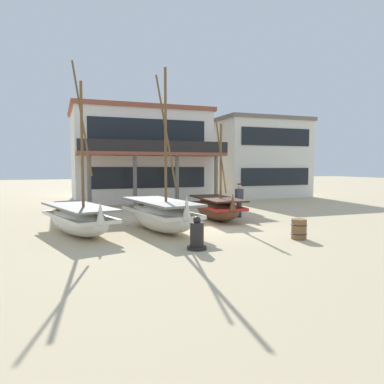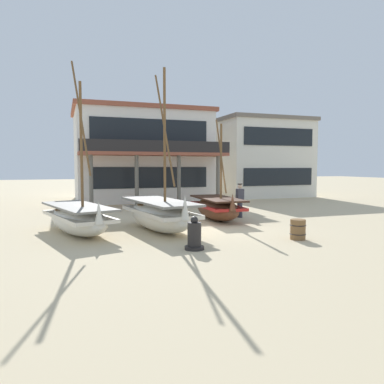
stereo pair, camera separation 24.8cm
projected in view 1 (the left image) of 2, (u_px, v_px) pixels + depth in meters
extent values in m
plane|color=#CCB78E|center=(200.00, 227.00, 15.32)|extent=(120.00, 120.00, 0.00)
ellipsoid|color=brown|center=(217.00, 209.00, 17.36)|extent=(1.73, 4.04, 1.06)
cube|color=red|center=(217.00, 206.00, 17.35)|extent=(1.74, 3.88, 0.13)
cube|color=#351E13|center=(217.00, 198.00, 17.32)|extent=(1.77, 3.97, 0.07)
cone|color=brown|center=(233.00, 202.00, 15.51)|extent=(0.32, 0.32, 0.74)
cylinder|color=brown|center=(221.00, 165.00, 16.74)|extent=(0.10, 0.10, 3.72)
cylinder|color=brown|center=(221.00, 155.00, 16.71)|extent=(0.15, 1.37, 3.38)
cube|color=brown|center=(215.00, 200.00, 17.62)|extent=(1.44, 0.24, 0.06)
ellipsoid|color=silver|center=(78.00, 220.00, 13.62)|extent=(2.67, 4.68, 1.09)
cube|color=silver|center=(78.00, 216.00, 13.61)|extent=(2.63, 4.51, 0.13)
cube|color=gray|center=(78.00, 207.00, 13.59)|extent=(2.69, 4.61, 0.08)
cone|color=silver|center=(100.00, 213.00, 11.87)|extent=(0.37, 0.37, 0.76)
cylinder|color=brown|center=(82.00, 149.00, 12.99)|extent=(0.10, 0.10, 4.76)
cylinder|color=brown|center=(81.00, 116.00, 12.91)|extent=(0.56, 1.76, 4.22)
cube|color=brown|center=(75.00, 209.00, 13.86)|extent=(1.43, 0.55, 0.06)
ellipsoid|color=silver|center=(160.00, 216.00, 14.38)|extent=(2.24, 4.89, 1.21)
cube|color=silver|center=(160.00, 212.00, 14.37)|extent=(2.23, 4.71, 0.15)
cube|color=gray|center=(160.00, 201.00, 14.34)|extent=(2.27, 4.81, 0.08)
cone|color=silver|center=(187.00, 207.00, 12.36)|extent=(0.36, 0.36, 0.85)
cylinder|color=brown|center=(166.00, 140.00, 13.66)|extent=(0.10, 0.10, 5.32)
cylinder|color=brown|center=(166.00, 128.00, 13.62)|extent=(0.33, 1.76, 4.27)
cube|color=brown|center=(156.00, 204.00, 14.66)|extent=(1.49, 0.38, 0.06)
cylinder|color=#33333D|center=(239.00, 209.00, 18.16)|extent=(0.26, 0.26, 0.88)
cube|color=#383842|center=(239.00, 194.00, 18.11)|extent=(0.39, 0.27, 0.54)
sphere|color=beige|center=(239.00, 186.00, 18.09)|extent=(0.22, 0.22, 0.22)
cylinder|color=#2D2823|center=(239.00, 184.00, 18.08)|extent=(0.24, 0.24, 0.05)
cylinder|color=black|center=(197.00, 248.00, 11.19)|extent=(0.60, 0.60, 0.10)
cylinder|color=black|center=(197.00, 234.00, 11.16)|extent=(0.42, 0.42, 0.73)
sphere|color=black|center=(197.00, 220.00, 11.13)|extent=(0.23, 0.23, 0.23)
cylinder|color=brown|center=(299.00, 229.00, 12.75)|extent=(0.52, 0.52, 0.70)
torus|color=black|center=(299.00, 225.00, 12.74)|extent=(0.56, 0.56, 0.03)
torus|color=black|center=(299.00, 234.00, 12.76)|extent=(0.56, 0.56, 0.03)
cube|color=white|center=(138.00, 157.00, 27.82)|extent=(9.49, 6.86, 6.43)
cube|color=brown|center=(138.00, 112.00, 27.58)|extent=(9.87, 7.14, 0.30)
cube|color=black|center=(149.00, 178.00, 24.69)|extent=(7.97, 0.06, 1.41)
cube|color=black|center=(149.00, 129.00, 24.46)|extent=(7.97, 0.06, 1.41)
cube|color=brown|center=(153.00, 154.00, 23.53)|extent=(9.49, 2.29, 0.20)
cylinder|color=#666056|center=(89.00, 182.00, 21.50)|extent=(0.24, 0.24, 3.21)
cylinder|color=#666056|center=(135.00, 181.00, 22.43)|extent=(0.24, 0.24, 3.21)
cylinder|color=#666056|center=(177.00, 181.00, 23.37)|extent=(0.24, 0.24, 3.21)
cylinder|color=#666056|center=(216.00, 180.00, 24.30)|extent=(0.24, 0.24, 3.21)
cube|color=black|center=(157.00, 146.00, 22.47)|extent=(9.49, 0.08, 0.70)
cube|color=silver|center=(255.00, 160.00, 31.66)|extent=(7.27, 6.44, 6.20)
cube|color=#70665B|center=(256.00, 122.00, 31.43)|extent=(7.56, 6.70, 0.30)
cube|color=black|center=(276.00, 177.00, 28.72)|extent=(6.11, 0.06, 1.36)
cube|color=black|center=(276.00, 137.00, 28.50)|extent=(6.11, 0.06, 1.36)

